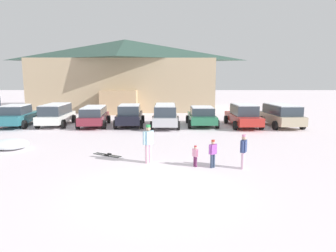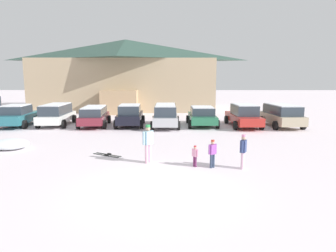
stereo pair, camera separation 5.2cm
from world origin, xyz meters
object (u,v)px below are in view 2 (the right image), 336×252
at_px(parked_maroon_van, 94,115).
at_px(parked_black_sedan, 130,115).
at_px(skier_child_in_purple_jacket, 212,152).
at_px(skier_child_in_pink_snowsuit, 195,155).
at_px(parked_red_sedan, 244,115).
at_px(parked_silver_wagon, 166,115).
at_px(skier_adult_in_blue_parka, 148,142).
at_px(parked_green_coupe, 202,116).
at_px(plowed_snow_pile, 10,144).
at_px(ski_lodge, 126,74).
at_px(parked_white_suv, 56,114).
at_px(pair_of_skis, 107,155).
at_px(parked_beige_suv, 282,115).
at_px(skier_teen_in_navy_coat, 243,150).
at_px(parked_teal_hatchback, 17,115).

distance_m(parked_maroon_van, parked_black_sedan, 2.71).
relative_size(skier_child_in_purple_jacket, skier_child_in_pink_snowsuit, 1.30).
relative_size(parked_black_sedan, parked_red_sedan, 0.88).
bearing_deg(parked_silver_wagon, skier_adult_in_blue_parka, -93.44).
height_order(parked_green_coupe, plowed_snow_pile, parked_green_coupe).
relative_size(ski_lodge, parked_white_suv, 4.58).
height_order(skier_adult_in_blue_parka, plowed_snow_pile, skier_adult_in_blue_parka).
relative_size(skier_adult_in_blue_parka, pair_of_skis, 1.13).
relative_size(skier_child_in_pink_snowsuit, pair_of_skis, 0.60).
height_order(ski_lodge, parked_white_suv, ski_lodge).
bearing_deg(skier_child_in_purple_jacket, plowed_snow_pile, 162.47).
height_order(parked_silver_wagon, skier_child_in_purple_jacket, parked_silver_wagon).
height_order(parked_beige_suv, skier_teen_in_navy_coat, parked_beige_suv).
distance_m(parked_black_sedan, skier_child_in_pink_snowsuit, 11.36).
bearing_deg(parked_black_sedan, parked_red_sedan, -1.69).
bearing_deg(parked_maroon_van, ski_lodge, 87.61).
distance_m(ski_lodge, parked_red_sedan, 17.45).
bearing_deg(parked_silver_wagon, plowed_snow_pile, -137.82).
height_order(parked_green_coupe, parked_red_sedan, parked_red_sedan).
xyz_separation_m(parked_maroon_van, parked_silver_wagon, (5.42, -0.30, 0.09)).
relative_size(ski_lodge, parked_black_sedan, 4.81).
relative_size(parked_maroon_van, skier_teen_in_navy_coat, 3.21).
bearing_deg(parked_maroon_van, parked_silver_wagon, -3.14).
distance_m(parked_red_sedan, skier_child_in_purple_jacket, 11.12).
height_order(parked_white_suv, parked_silver_wagon, parked_silver_wagon).
relative_size(parked_green_coupe, skier_child_in_purple_jacket, 3.55).
xyz_separation_m(parked_green_coupe, parked_red_sedan, (3.07, -0.36, 0.09)).
bearing_deg(parked_teal_hatchback, parked_silver_wagon, -0.89).
xyz_separation_m(parked_white_suv, parked_maroon_van, (2.98, -0.26, -0.07)).
bearing_deg(plowed_snow_pile, pair_of_skis, -13.00).
bearing_deg(parked_silver_wagon, skier_child_in_pink_snowsuit, -82.21).
bearing_deg(parked_silver_wagon, parked_teal_hatchback, 179.11).
relative_size(parked_green_coupe, skier_adult_in_blue_parka, 2.48).
relative_size(ski_lodge, pair_of_skis, 13.84).
distance_m(skier_teen_in_navy_coat, plowed_snow_pile, 11.70).
xyz_separation_m(parked_white_suv, parked_red_sedan, (14.25, -0.43, -0.04)).
relative_size(parked_silver_wagon, parked_green_coupe, 1.15).
bearing_deg(skier_child_in_pink_snowsuit, ski_lodge, 104.81).
height_order(parked_silver_wagon, skier_child_in_pink_snowsuit, parked_silver_wagon).
height_order(parked_teal_hatchback, skier_child_in_pink_snowsuit, parked_teal_hatchback).
height_order(parked_beige_suv, pair_of_skis, parked_beige_suv).
bearing_deg(plowed_snow_pile, ski_lodge, 81.64).
xyz_separation_m(parked_white_suv, parked_beige_suv, (17.08, -0.45, 0.01)).
distance_m(parked_black_sedan, skier_child_in_purple_jacket, 11.75).
bearing_deg(plowed_snow_pile, parked_silver_wagon, 42.18).
bearing_deg(parked_green_coupe, parked_white_suv, 179.65).
distance_m(parked_black_sedan, plowed_snow_pile, 9.19).
height_order(parked_white_suv, skier_child_in_purple_jacket, parked_white_suv).
height_order(skier_child_in_pink_snowsuit, plowed_snow_pile, skier_child_in_pink_snowsuit).
bearing_deg(parked_beige_suv, parked_red_sedan, 179.45).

